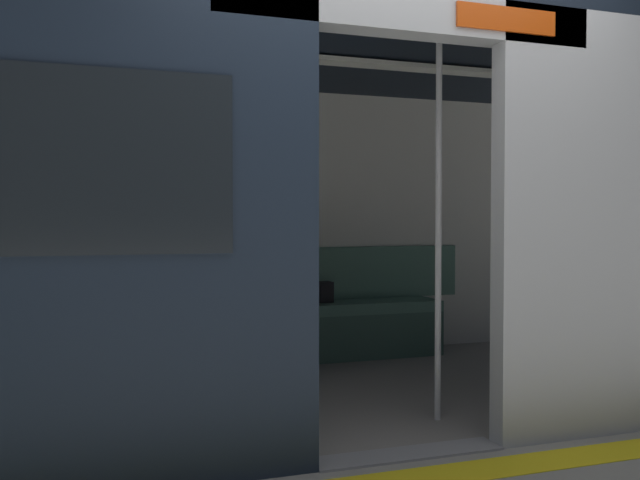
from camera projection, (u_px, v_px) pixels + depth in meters
name	position (u px, v px, depth m)	size (l,w,h in m)	color
ground_plane	(408.00, 455.00, 3.43)	(60.00, 60.00, 0.00)	gray
platform_edge_strip	(438.00, 475.00, 3.15)	(8.00, 0.24, 0.01)	yellow
train_car	(313.00, 156.00, 4.54)	(6.40, 2.84, 2.36)	#ADAFB5
bench_seat	(277.00, 319.00, 5.61)	(2.83, 0.44, 0.47)	#4C7566
person_seated	(280.00, 279.00, 5.56)	(0.55, 0.69, 1.20)	#CC5933
handbag	(316.00, 292.00, 5.80)	(0.26, 0.15, 0.17)	black
book	(226.00, 304.00, 5.55)	(0.15, 0.22, 0.03)	#33723F
grab_pole_door	(298.00, 228.00, 3.65)	(0.04, 0.04, 2.22)	silver
grab_pole_far	(438.00, 227.00, 3.99)	(0.04, 0.04, 2.22)	silver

